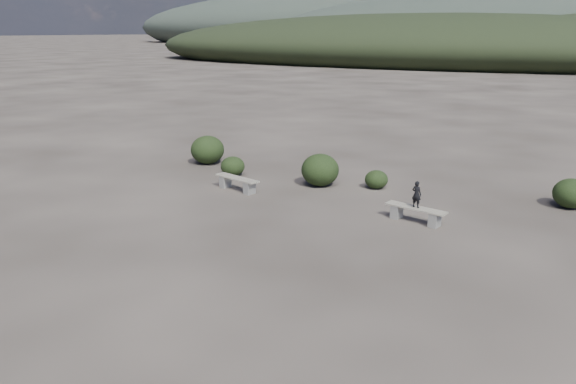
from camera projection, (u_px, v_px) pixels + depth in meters
The scene contains 9 objects.
ground at pixel (210, 265), 14.31m from camera, with size 1200.00×1200.00×0.00m, color #2A2521.
bench_left at pixel (237, 183), 20.88m from camera, with size 2.04×0.84×0.50m.
bench_right at pixel (415, 213), 17.41m from camera, with size 2.00×0.73×0.49m.
seated_person at pixel (417, 194), 17.24m from camera, with size 0.31×0.20×0.84m, color black.
shrub_a at pixel (233, 166), 22.95m from camera, with size 0.98×0.98×0.81m, color black.
shrub_b at pixel (320, 170), 21.45m from camera, with size 1.44×1.44×1.24m, color black.
shrub_c at pixel (376, 179), 21.14m from camera, with size 0.87×0.87×0.70m, color black.
shrub_e at pixel (572, 193), 18.79m from camera, with size 1.20×1.20×1.00m, color black.
shrub_f at pixel (207, 150), 25.02m from camera, with size 1.49×1.49×1.26m, color black.
Camera 1 is at (8.38, -10.44, 5.76)m, focal length 35.00 mm.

